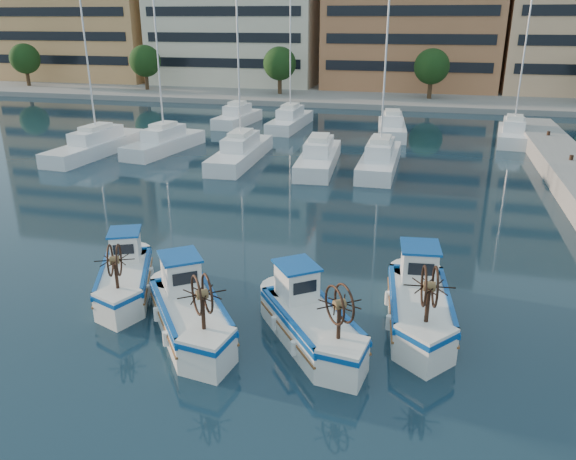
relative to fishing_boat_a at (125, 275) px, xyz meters
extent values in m
plane|color=#1A3344|center=(5.75, -1.32, -0.71)|extent=(300.00, 300.00, 0.00)
cube|color=gray|center=(5.75, 65.68, -0.41)|extent=(180.00, 40.00, 0.60)
cube|color=beige|center=(-17.25, 63.68, 10.39)|extent=(23.00, 14.00, 21.00)
cube|color=black|center=(-17.25, 56.68, 10.39)|extent=(21.16, 0.12, 18.90)
cylinder|color=#3F2B19|center=(-44.25, 52.18, 0.79)|extent=(0.50, 0.50, 3.00)
sphere|color=#1D4017|center=(-44.25, 52.18, 3.49)|extent=(4.00, 4.00, 4.00)
cylinder|color=#3F2B19|center=(-26.25, 52.18, 0.79)|extent=(0.50, 0.50, 3.00)
sphere|color=#1D4017|center=(-26.25, 52.18, 3.49)|extent=(4.00, 4.00, 4.00)
cylinder|color=#3F2B19|center=(-8.25, 52.18, 0.79)|extent=(0.50, 0.50, 3.00)
sphere|color=#1D4017|center=(-8.25, 52.18, 3.49)|extent=(4.00, 4.00, 4.00)
cylinder|color=#3F2B19|center=(9.75, 52.18, 0.79)|extent=(0.50, 0.50, 3.00)
sphere|color=#1D4017|center=(9.75, 52.18, 3.49)|extent=(4.00, 4.00, 4.00)
cube|color=white|center=(-13.28, 19.56, -0.21)|extent=(2.85, 10.27, 1.00)
cylinder|color=silver|center=(-13.28, 19.56, 5.29)|extent=(0.12, 0.12, 11.00)
cube|color=white|center=(-8.91, 21.55, -0.21)|extent=(3.34, 8.30, 1.00)
cylinder|color=silver|center=(-8.91, 21.55, 5.29)|extent=(0.12, 0.12, 11.00)
cube|color=white|center=(-2.37, 19.96, -0.21)|extent=(2.53, 9.56, 1.00)
cylinder|color=silver|center=(-2.37, 19.96, 5.29)|extent=(0.12, 0.12, 11.00)
cube|color=white|center=(3.16, 19.76, -0.21)|extent=(2.86, 8.82, 1.00)
cube|color=white|center=(7.16, 20.23, -0.21)|extent=(2.21, 9.02, 1.00)
cylinder|color=silver|center=(7.16, 20.23, 5.29)|extent=(0.12, 0.12, 11.00)
cube|color=white|center=(-7.36, 33.67, -0.21)|extent=(2.77, 7.21, 1.00)
cube|color=white|center=(-2.18, 33.24, -0.21)|extent=(2.44, 8.79, 1.00)
cylinder|color=silver|center=(-2.18, 33.24, 5.29)|extent=(0.12, 0.12, 11.00)
cube|color=white|center=(7.02, 31.93, -0.21)|extent=(2.94, 7.80, 1.00)
cube|color=white|center=(16.65, 31.53, -0.21)|extent=(2.90, 7.25, 1.00)
cylinder|color=silver|center=(16.65, 31.53, 5.29)|extent=(0.12, 0.12, 11.00)
cube|color=white|center=(0.05, -0.12, -0.23)|extent=(3.02, 4.15, 0.95)
cube|color=#0B4493|center=(0.05, -0.12, 0.13)|extent=(3.11, 4.28, 0.15)
cube|color=blue|center=(0.05, -0.12, 0.07)|extent=(2.54, 3.66, 0.05)
cube|color=white|center=(-0.38, 0.88, 0.74)|extent=(1.39, 1.48, 1.00)
cube|color=#0B4493|center=(-0.38, 0.88, 1.29)|extent=(1.57, 1.66, 0.07)
cylinder|color=#331E14|center=(0.70, -1.62, 0.77)|extent=(0.11, 0.11, 1.05)
cylinder|color=brown|center=(0.70, -1.62, 1.33)|extent=(0.37, 0.35, 0.25)
torus|color=#331E14|center=(0.58, -1.67, 1.33)|extent=(0.48, 1.00, 1.06)
torus|color=#331E14|center=(0.83, -1.57, 1.33)|extent=(0.48, 1.00, 1.06)
cube|color=white|center=(3.45, -2.04, -0.19)|extent=(3.89, 4.39, 1.04)
cube|color=#0B4493|center=(3.45, -2.04, 0.20)|extent=(4.00, 4.52, 0.16)
cube|color=blue|center=(3.45, -2.04, 0.14)|extent=(3.33, 3.82, 0.06)
cube|color=white|center=(2.74, -1.09, 0.87)|extent=(1.63, 1.68, 1.09)
cube|color=#0B4493|center=(2.74, -1.09, 1.46)|extent=(1.84, 1.88, 0.08)
cylinder|color=#331E14|center=(4.50, -3.47, 0.90)|extent=(0.12, 0.12, 1.14)
cylinder|color=brown|center=(4.50, -3.47, 1.51)|extent=(0.42, 0.41, 0.28)
torus|color=#331E14|center=(4.38, -3.56, 1.51)|extent=(0.74, 0.97, 1.15)
torus|color=#331E14|center=(4.62, -3.39, 1.51)|extent=(0.74, 0.97, 1.15)
cube|color=white|center=(7.21, -1.61, -0.21)|extent=(3.80, 4.25, 1.01)
cube|color=#0B4493|center=(7.21, -1.61, 0.17)|extent=(3.91, 4.38, 0.15)
cube|color=blue|center=(7.21, -1.61, 0.11)|extent=(3.25, 3.70, 0.06)
cube|color=white|center=(6.52, -0.69, 0.82)|extent=(1.59, 1.63, 1.05)
cube|color=#0B4493|center=(6.52, -0.69, 1.40)|extent=(1.79, 1.83, 0.08)
cylinder|color=#331E14|center=(8.25, -2.99, 0.85)|extent=(0.11, 0.11, 1.11)
cylinder|color=brown|center=(8.25, -2.99, 1.44)|extent=(0.41, 0.40, 0.27)
torus|color=#331E14|center=(8.13, -3.07, 1.44)|extent=(0.73, 0.94, 1.12)
torus|color=#331E14|center=(8.36, -2.90, 1.44)|extent=(0.73, 0.94, 1.12)
cube|color=white|center=(10.37, 0.23, -0.17)|extent=(2.29, 4.47, 1.07)
cube|color=#0B4493|center=(10.37, 0.23, 0.24)|extent=(2.36, 4.61, 0.16)
cube|color=blue|center=(10.37, 0.23, 0.17)|extent=(1.84, 4.00, 0.06)
cube|color=white|center=(10.23, 1.45, 0.93)|extent=(1.26, 1.44, 1.13)
cube|color=#0B4493|center=(10.23, 1.45, 1.54)|extent=(1.43, 1.61, 0.08)
cylinder|color=#331E14|center=(10.56, -1.60, 0.96)|extent=(0.12, 0.12, 1.19)
cylinder|color=brown|center=(10.56, -1.60, 1.59)|extent=(0.36, 0.32, 0.29)
torus|color=#331E14|center=(10.41, -1.62, 1.59)|extent=(0.20, 1.20, 1.20)
torus|color=#331E14|center=(10.72, -1.58, 1.59)|extent=(0.20, 1.20, 1.20)
camera|label=1|loc=(10.20, -16.28, 8.63)|focal=35.00mm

